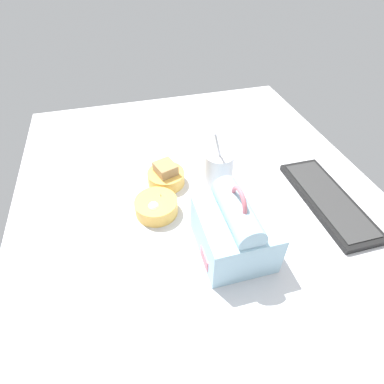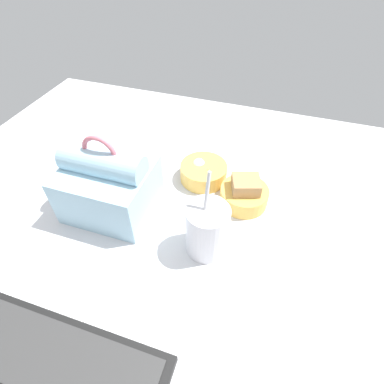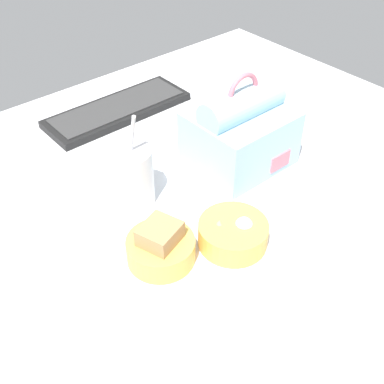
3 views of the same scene
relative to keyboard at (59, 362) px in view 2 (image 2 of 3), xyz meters
The scene contains 6 objects.
desk_surface 36.95cm from the keyboard, 104.56° to the right, with size 140.00×110.00×2.00cm.
keyboard is the anchor object (origin of this frame).
lunch_bag 34.79cm from the keyboard, 76.01° to the right, with size 19.28×17.06×20.39cm.
soup_cup 33.50cm from the keyboard, 118.92° to the right, with size 8.73×8.73×19.51cm.
bento_bowl_sandwich 49.12cm from the keyboard, 115.26° to the right, with size 11.52×11.52×7.42cm.
bento_bowl_snacks 50.43cm from the keyboard, 100.88° to the right, with size 12.10×12.10×5.40cm.
Camera 2 is at (-15.35, 42.87, 55.67)cm, focal length 28.00 mm.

